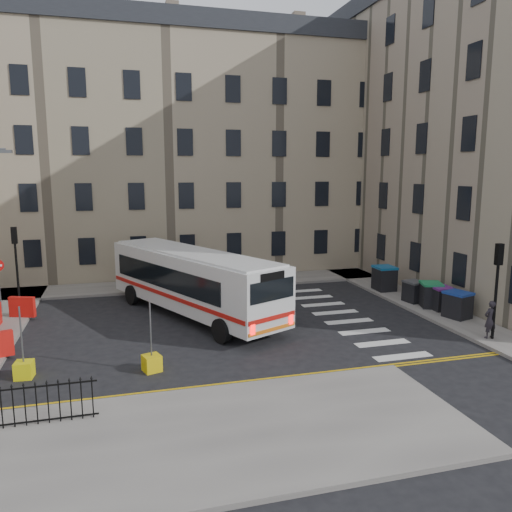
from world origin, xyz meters
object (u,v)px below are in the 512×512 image
bollard_yellow (24,370)px  wheelie_bin_b (441,298)px  wheelie_bin_a (457,305)px  wheelie_bin_d (414,291)px  wheelie_bin_c (431,295)px  bus (192,280)px  pedestrian (490,319)px  wheelie_bin_e (384,278)px  bollard_chevron (152,363)px

bollard_yellow → wheelie_bin_b: bearing=9.6°
wheelie_bin_a → wheelie_bin_d: wheelie_bin_a is taller
wheelie_bin_b → bollard_yellow: 19.52m
wheelie_bin_c → wheelie_bin_d: wheelie_bin_c is taller
wheelie_bin_b → wheelie_bin_c: (-0.20, 0.59, 0.05)m
bus → pedestrian: (11.68, -7.17, -0.89)m
wheelie_bin_a → wheelie_bin_c: bearing=75.8°
wheelie_bin_e → bollard_yellow: wheelie_bin_e is taller
wheelie_bin_e → bollard_chevron: size_ratio=2.40×
wheelie_bin_d → wheelie_bin_c: bearing=-85.0°
bus → pedestrian: 13.73m
bollard_yellow → wheelie_bin_e: bearing=22.9°
wheelie_bin_c → wheelie_bin_e: 4.03m
wheelie_bin_a → wheelie_bin_c: 2.04m
wheelie_bin_a → bus: bearing=144.3°
wheelie_bin_a → pedestrian: 3.01m
bollard_chevron → wheelie_bin_c: bearing=16.8°
pedestrian → wheelie_bin_a: bearing=-106.4°
wheelie_bin_c → wheelie_bin_d: size_ratio=1.26×
wheelie_bin_e → wheelie_bin_c: bearing=-82.4°
wheelie_bin_a → bollard_yellow: size_ratio=2.34×
wheelie_bin_b → wheelie_bin_d: (-0.46, 1.73, -0.03)m
wheelie_bin_a → wheelie_bin_b: bearing=69.0°
bus → wheelie_bin_a: size_ratio=8.40×
wheelie_bin_c → bollard_yellow: wheelie_bin_c is taller
pedestrian → bollard_yellow: (-18.52, 1.13, -0.67)m
wheelie_bin_e → pedestrian: 8.99m
bus → bollard_yellow: bus is taller
wheelie_bin_d → bollard_chevron: 15.44m
wheelie_bin_c → bollard_chevron: size_ratio=2.43×
wheelie_bin_a → wheelie_bin_c: size_ratio=0.96×
wheelie_bin_c → bollard_yellow: (-19.05, -3.85, -0.51)m
bus → wheelie_bin_d: bearing=-30.3°
pedestrian → bollard_yellow: size_ratio=2.73×
wheelie_bin_b → wheelie_bin_d: size_ratio=1.04×
wheelie_bin_a → wheelie_bin_e: bearing=78.2°
wheelie_bin_d → bollard_yellow: wheelie_bin_d is taller
bus → bollard_yellow: 9.26m
wheelie_bin_d → pedestrian: size_ratio=0.71×
wheelie_bin_a → wheelie_bin_c: wheelie_bin_c is taller
pedestrian → bollard_chevron: 14.17m
bus → wheelie_bin_a: bus is taller
wheelie_bin_b → wheelie_bin_e: (-0.63, 4.60, 0.12)m
bus → wheelie_bin_b: bus is taller
bollard_yellow → bus: bearing=41.4°
wheelie_bin_a → bollard_yellow: 19.23m
wheelie_bin_b → wheelie_bin_e: bearing=102.0°
wheelie_bin_b → bollard_yellow: wheelie_bin_b is taller
wheelie_bin_e → wheelie_bin_a: bearing=-83.6°
wheelie_bin_b → bollard_chevron: wheelie_bin_b is taller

